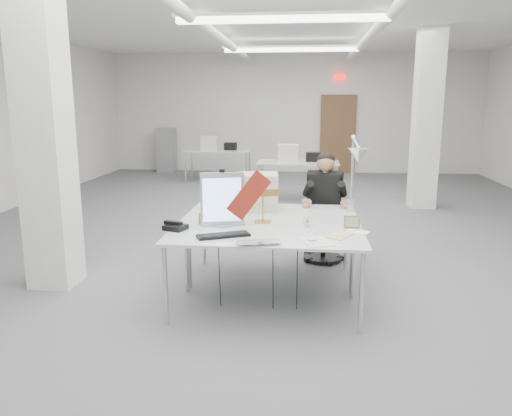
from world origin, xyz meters
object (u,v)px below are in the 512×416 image
Objects in this scene: seated_person at (325,189)px; bankers_lamp at (263,207)px; beige_monitor at (258,192)px; office_chair at (324,215)px; desk_main at (266,235)px; desk_phone at (175,227)px; monitor at (222,199)px; laptop at (260,245)px; architect_lamp at (354,174)px.

seated_person is 2.89× the size of bankers_lamp.
bankers_lamp is 0.62m from beige_monitor.
seated_person is at bearing -80.49° from office_chair.
desk_main is 5.53× the size of bankers_lamp.
desk_phone is at bearing -124.20° from seated_person.
monitor reaches higher than desk_main.
beige_monitor reaches higher than laptop.
desk_main is 0.57m from monitor.
seated_person is 1.66m from monitor.
laptop is at bearing -99.26° from bankers_lamp.
bankers_lamp is 0.77× the size of beige_monitor.
beige_monitor is at bearing 99.13° from desk_main.
desk_phone is at bearing 176.90° from desk_main.
seated_person reaches higher than desk_main.
office_chair reaches higher than laptop.
bankers_lamp is at bearing -109.99° from seated_person.
laptop is at bearing -97.37° from seated_person.
desk_main is 0.42m from laptop.
monitor is at bearing -117.38° from office_chair.
bankers_lamp reaches higher than laptop.
office_chair is at bearing 99.51° from seated_person.
beige_monitor is at bearing 75.17° from desk_phone.
seated_person is at bearing 30.30° from beige_monitor.
monitor is 1.60× the size of bankers_lamp.
seated_person is at bearing 66.85° from desk_phone.
desk_phone is at bearing -169.91° from monitor.
monitor is 0.58× the size of architect_lamp.
office_chair is 2.11m from laptop.
beige_monitor reaches higher than desk_phone.
desk_main is at bearing -86.14° from beige_monitor.
bankers_lamp is (0.37, 0.17, -0.10)m from monitor.
architect_lamp is (0.91, 0.37, 0.28)m from bankers_lamp.
beige_monitor is (-0.10, 0.61, 0.04)m from bankers_lamp.
seated_person is at bearing 37.28° from monitor.
desk_main is 2.02× the size of architect_lamp.
laptop is (-0.01, -0.42, 0.03)m from desk_main.
office_chair is 1.40m from bankers_lamp.
beige_monitor is at bearing -134.92° from seated_person.
beige_monitor reaches higher than bankers_lamp.
seated_person reaches higher than monitor.
monitor is at bearing 106.75° from laptop.
laptop is at bearing -137.36° from architect_lamp.
architect_lamp reaches higher than desk_main.
office_chair reaches higher than bankers_lamp.
architect_lamp is (1.01, -0.24, 0.24)m from beige_monitor.
office_chair is 1.03m from beige_monitor.
seated_person reaches higher than office_chair.
monitor is at bearing -168.64° from bankers_lamp.
architect_lamp is (0.85, 0.77, 0.46)m from desk_main.
desk_main is at bearing 72.53° from laptop.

